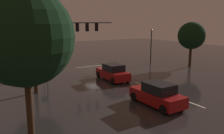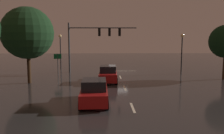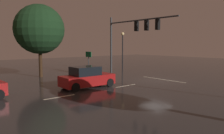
{
  "view_description": "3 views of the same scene",
  "coord_description": "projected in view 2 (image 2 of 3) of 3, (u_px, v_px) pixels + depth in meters",
  "views": [
    {
      "loc": [
        13.62,
        27.09,
        6.01
      ],
      "look_at": [
        0.86,
        5.65,
        1.12
      ],
      "focal_mm": 37.37,
      "sensor_mm": 36.0,
      "label": 1
    },
    {
      "loc": [
        1.79,
        30.47,
        4.46
      ],
      "look_at": [
        1.02,
        5.71,
        1.4
      ],
      "focal_mm": 36.94,
      "sensor_mm": 36.0,
      "label": 2
    },
    {
      "loc": [
        -12.84,
        16.48,
        3.41
      ],
      "look_at": [
        -1.03,
        6.37,
        1.82
      ],
      "focal_mm": 34.94,
      "sensor_mm": 36.0,
      "label": 3
    }
  ],
  "objects": [
    {
      "name": "street_lamp_left_kerb",
      "position": [
        182.0,
        46.0,
        28.97
      ],
      "size": [
        0.44,
        0.44,
        5.05
      ],
      "color": "black",
      "rests_on": "ground_plane"
    },
    {
      "name": "lane_dash_mid",
      "position": [
        125.0,
        88.0,
        20.91
      ],
      "size": [
        0.16,
        2.2,
        0.01
      ],
      "primitive_type": "cube",
      "rotation": [
        0.0,
        0.0,
        1.57
      ],
      "color": "beige",
      "rests_on": "ground_plane"
    },
    {
      "name": "tree_right_far",
      "position": [
        27.0,
        33.0,
        22.63
      ],
      "size": [
        5.13,
        5.13,
        7.57
      ],
      "color": "#382314",
      "rests_on": "ground_plane"
    },
    {
      "name": "traffic_signal_assembly",
      "position": [
        94.0,
        37.0,
        30.09
      ],
      "size": [
        8.93,
        0.47,
        6.51
      ],
      "color": "#383A3D",
      "rests_on": "ground_plane"
    },
    {
      "name": "lane_dash_far",
      "position": [
        120.0,
        77.0,
        26.86
      ],
      "size": [
        0.16,
        2.2,
        0.01
      ],
      "primitive_type": "cube",
      "rotation": [
        0.0,
        0.0,
        1.57
      ],
      "color": "beige",
      "rests_on": "ground_plane"
    },
    {
      "name": "car_distant",
      "position": [
        94.0,
        92.0,
        15.88
      ],
      "size": [
        1.98,
        4.4,
        1.7
      ],
      "color": "maroon",
      "rests_on": "ground_plane"
    },
    {
      "name": "street_lamp_right_kerb",
      "position": [
        60.0,
        45.0,
        33.56
      ],
      "size": [
        0.44,
        0.44,
        5.06
      ],
      "color": "black",
      "rests_on": "ground_plane"
    },
    {
      "name": "car_approaching",
      "position": [
        108.0,
        74.0,
        23.89
      ],
      "size": [
        1.99,
        4.4,
        1.7
      ],
      "color": "maroon",
      "rests_on": "ground_plane"
    },
    {
      "name": "lane_dash_near",
      "position": [
        133.0,
        108.0,
        14.95
      ],
      "size": [
        0.16,
        2.2,
        0.01
      ],
      "primitive_type": "cube",
      "rotation": [
        0.0,
        0.0,
        1.57
      ],
      "color": "beige",
      "rests_on": "ground_plane"
    },
    {
      "name": "route_sign",
      "position": [
        58.0,
        60.0,
        27.82
      ],
      "size": [
        0.9,
        0.17,
        2.68
      ],
      "color": "#383A3D",
      "rests_on": "ground_plane"
    },
    {
      "name": "ground_plane",
      "position": [
        118.0,
        72.0,
        30.83
      ],
      "size": [
        80.0,
        80.0,
        0.0
      ],
      "primitive_type": "plane",
      "color": "#2D2B2B"
    },
    {
      "name": "stop_bar",
      "position": [
        118.0,
        71.0,
        31.93
      ],
      "size": [
        5.0,
        0.16,
        0.01
      ],
      "primitive_type": "cube",
      "color": "beige",
      "rests_on": "ground_plane"
    }
  ]
}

